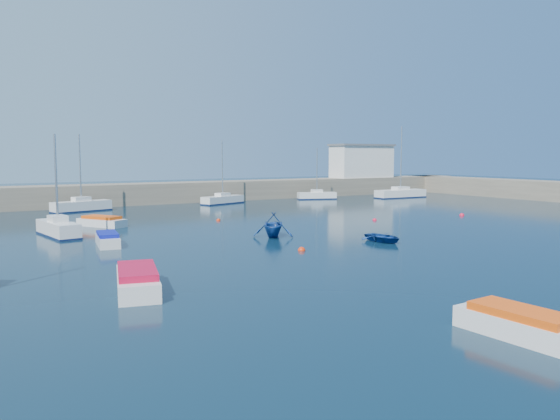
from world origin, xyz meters
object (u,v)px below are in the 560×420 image
harbor_office (362,162)px  motorboat_0 (137,280)px  sailboat_3 (58,228)px  dinghy_left (273,225)px  sailboat_5 (81,206)px  sailboat_6 (223,199)px  motorboat_2 (102,221)px  sailboat_8 (400,193)px  dinghy_center (383,237)px  motorboat_1 (108,239)px  motorboat_3 (521,324)px  sailboat_7 (317,195)px

harbor_office → motorboat_0: harbor_office is taller
sailboat_3 → dinghy_left: (13.87, -8.65, 0.29)m
sailboat_5 → sailboat_6: sailboat_5 is taller
sailboat_3 → motorboat_2: sailboat_3 is taller
motorboat_2 → sailboat_8: bearing=-18.6°
motorboat_0 → dinghy_center: size_ratio=1.69×
motorboat_1 → motorboat_3: bearing=-66.6°
dinghy_center → motorboat_2: bearing=125.3°
sailboat_8 → motorboat_3: 61.89m
dinghy_left → motorboat_3: bearing=-65.9°
sailboat_3 → sailboat_8: sailboat_8 is taller
sailboat_8 → sailboat_7: bearing=73.9°
harbor_office → motorboat_3: size_ratio=2.26×
sailboat_6 → dinghy_left: (-8.68, -27.63, 0.37)m
sailboat_8 → motorboat_0: bearing=127.6°
sailboat_5 → dinghy_center: sailboat_5 is taller
sailboat_6 → dinghy_left: 28.96m
sailboat_3 → dinghy_center: 24.34m
sailboat_5 → sailboat_7: 31.72m
motorboat_1 → motorboat_2: (2.02, 10.53, -0.00)m
motorboat_1 → dinghy_left: bearing=-3.5°
motorboat_3 → dinghy_left: dinghy_left is taller
sailboat_6 → motorboat_1: 32.45m
motorboat_0 → harbor_office: bearing=55.6°
motorboat_1 → sailboat_8: bearing=32.3°
dinghy_left → motorboat_2: bearing=161.3°
motorboat_0 → sailboat_7: bearing=60.2°
sailboat_8 → dinghy_center: bearing=137.1°
sailboat_5 → motorboat_3: size_ratio=1.91×
motorboat_2 → sailboat_5: bearing=53.7°
harbor_office → sailboat_7: 14.16m
dinghy_center → motorboat_0: bearing=-168.4°
sailboat_5 → motorboat_1: size_ratio=2.16×
sailboat_6 → harbor_office: bearing=-98.8°
sailboat_3 → motorboat_3: (9.47, -32.70, -0.16)m
sailboat_7 → dinghy_center: 37.91m
harbor_office → motorboat_1: 56.29m
sailboat_5 → dinghy_left: bearing=-177.0°
sailboat_3 → motorboat_1: bearing=-79.4°
sailboat_5 → motorboat_3: (4.20, -51.05, -0.16)m
dinghy_left → sailboat_7: bearing=84.4°
motorboat_2 → motorboat_3: (5.27, -36.95, 0.05)m
sailboat_7 → harbor_office: bearing=-48.0°
sailboat_3 → motorboat_2: bearing=36.8°
motorboat_0 → motorboat_1: motorboat_0 is taller
motorboat_0 → dinghy_center: motorboat_0 is taller
harbor_office → dinghy_center: 49.28m
harbor_office → sailboat_3: (-49.30, -24.15, -4.47)m
motorboat_3 → sailboat_7: bearing=58.5°
sailboat_5 → motorboat_0: bearing=157.8°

